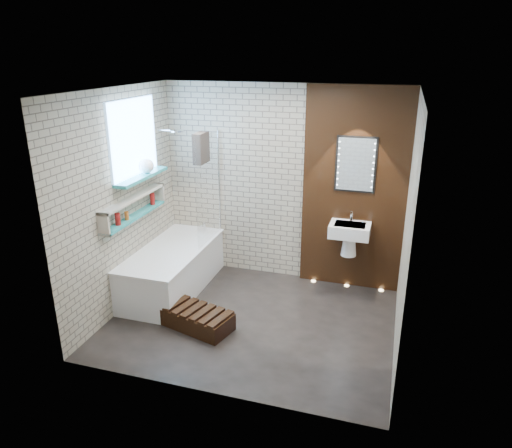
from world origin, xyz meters
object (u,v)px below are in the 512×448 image
(bath_screen, at_px, (209,189))
(walnut_step, at_px, (194,318))
(bathtub, at_px, (173,269))
(washbasin, at_px, (349,234))
(led_mirror, at_px, (356,165))

(bath_screen, distance_m, walnut_step, 1.70)
(bathtub, height_order, walnut_step, bathtub)
(washbasin, distance_m, walnut_step, 2.18)
(led_mirror, xyz_separation_m, walnut_step, (-1.55, -1.53, -1.55))
(bath_screen, distance_m, led_mirror, 1.89)
(washbasin, bearing_deg, bath_screen, -174.22)
(bathtub, xyz_separation_m, led_mirror, (2.17, 0.78, 1.36))
(bath_screen, bearing_deg, led_mirror, 10.66)
(walnut_step, bearing_deg, led_mirror, 44.67)
(bathtub, bearing_deg, bath_screen, 51.10)
(bathtub, bearing_deg, walnut_step, -50.20)
(led_mirror, bearing_deg, bathtub, -160.22)
(washbasin, bearing_deg, led_mirror, 90.00)
(bathtub, distance_m, walnut_step, 1.00)
(washbasin, distance_m, led_mirror, 0.88)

